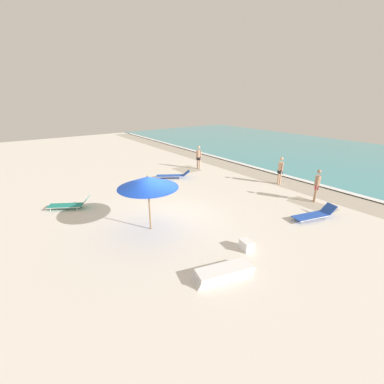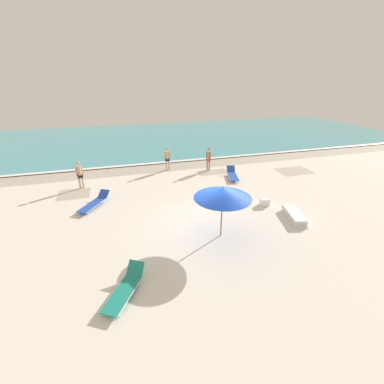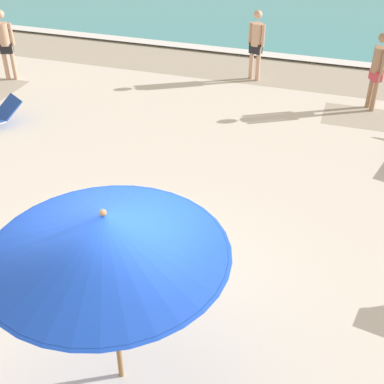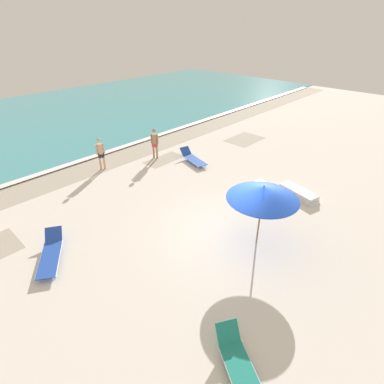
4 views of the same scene
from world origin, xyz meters
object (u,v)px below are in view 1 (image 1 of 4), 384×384
at_px(beach_umbrella, 148,182).
at_px(sun_lounger_under_umbrella, 314,214).
at_px(beachgoer_strolling_adult, 199,156).
at_px(cooler_box, 246,245).
at_px(beachgoer_shoreline_child, 280,169).
at_px(sun_lounger_near_water_left, 70,205).
at_px(sun_lounger_beside_umbrella, 173,175).
at_px(beachgoer_wading_adult, 317,184).
at_px(lounger_stack, 223,272).

height_order(beach_umbrella, sun_lounger_under_umbrella, beach_umbrella).
xyz_separation_m(beach_umbrella, beachgoer_strolling_adult, (-6.46, 7.52, -1.09)).
bearing_deg(cooler_box, sun_lounger_under_umbrella, 99.66).
bearing_deg(beachgoer_strolling_adult, beachgoer_shoreline_child, 174.69).
relative_size(beachgoer_strolling_adult, cooler_box, 3.17).
xyz_separation_m(sun_lounger_under_umbrella, sun_lounger_near_water_left, (-7.82, -8.81, 0.01)).
distance_m(sun_lounger_beside_umbrella, cooler_box, 9.36).
distance_m(sun_lounger_near_water_left, beachgoer_shoreline_child, 12.32).
distance_m(beach_umbrella, beachgoer_wading_adult, 8.90).
relative_size(lounger_stack, beachgoer_shoreline_child, 1.14).
bearing_deg(beachgoer_wading_adult, beach_umbrella, 133.38).
bearing_deg(sun_lounger_under_umbrella, lounger_stack, -69.57).
height_order(sun_lounger_under_umbrella, cooler_box, sun_lounger_under_umbrella).
bearing_deg(sun_lounger_beside_umbrella, beachgoer_shoreline_child, 76.05).
height_order(sun_lounger_under_umbrella, beachgoer_wading_adult, beachgoer_wading_adult).
xyz_separation_m(lounger_stack, beachgoer_strolling_adult, (-10.56, 7.14, 0.84)).
relative_size(sun_lounger_under_umbrella, beachgoer_strolling_adult, 1.25).
bearing_deg(sun_lounger_under_umbrella, sun_lounger_near_water_left, -116.28).
height_order(sun_lounger_under_umbrella, sun_lounger_beside_umbrella, sun_lounger_under_umbrella).
relative_size(sun_lounger_beside_umbrella, beachgoer_wading_adult, 1.27).
xyz_separation_m(beach_umbrella, sun_lounger_under_umbrella, (3.55, 6.53, -1.88)).
xyz_separation_m(sun_lounger_under_umbrella, sun_lounger_beside_umbrella, (-9.10, -1.91, -0.00)).
bearing_deg(beachgoer_strolling_adult, cooler_box, 128.35).
height_order(sun_lounger_under_umbrella, sun_lounger_near_water_left, sun_lounger_near_water_left).
bearing_deg(beachgoer_shoreline_child, sun_lounger_near_water_left, -89.49).
bearing_deg(cooler_box, beachgoer_wading_adult, 109.89).
xyz_separation_m(beach_umbrella, sun_lounger_near_water_left, (-4.27, -2.27, -1.87)).
bearing_deg(cooler_box, beachgoer_strolling_adult, 162.13).
height_order(beach_umbrella, beachgoer_shoreline_child, beach_umbrella).
relative_size(lounger_stack, sun_lounger_under_umbrella, 0.91).
distance_m(sun_lounger_under_umbrella, beachgoer_strolling_adult, 10.09).
distance_m(sun_lounger_under_umbrella, sun_lounger_near_water_left, 11.78).
bearing_deg(sun_lounger_near_water_left, beachgoer_wading_adult, 89.45).
bearing_deg(beachgoer_wading_adult, cooler_box, 158.54).
distance_m(beach_umbrella, beachgoer_shoreline_child, 9.50).
bearing_deg(sun_lounger_beside_umbrella, beachgoer_wading_adult, 58.36).
xyz_separation_m(beach_umbrella, cooler_box, (3.47, 2.10, -1.90)).
bearing_deg(sun_lounger_near_water_left, cooler_box, 60.86).
bearing_deg(lounger_stack, beachgoer_strolling_adult, 160.90).
height_order(lounger_stack, cooler_box, cooler_box).
xyz_separation_m(lounger_stack, sun_lounger_under_umbrella, (-0.55, 6.15, 0.05)).
height_order(sun_lounger_beside_umbrella, cooler_box, sun_lounger_beside_umbrella).
xyz_separation_m(beachgoer_shoreline_child, beachgoer_strolling_adult, (-5.97, -1.91, 0.00)).
height_order(sun_lounger_near_water_left, beachgoer_shoreline_child, beachgoer_shoreline_child).
height_order(sun_lounger_beside_umbrella, beachgoer_shoreline_child, beachgoer_shoreline_child).
relative_size(beach_umbrella, sun_lounger_near_water_left, 1.21).
height_order(beach_umbrella, beachgoer_wading_adult, beach_umbrella).
height_order(beach_umbrella, sun_lounger_near_water_left, beach_umbrella).
distance_m(sun_lounger_beside_umbrella, beachgoer_shoreline_child, 7.02).
height_order(lounger_stack, sun_lounger_under_umbrella, sun_lounger_under_umbrella).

